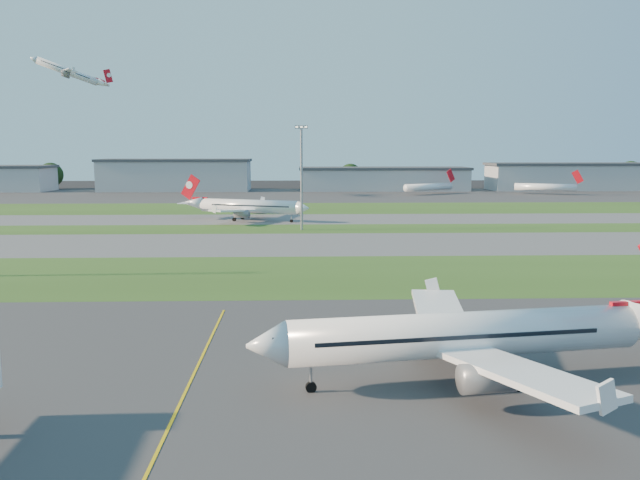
{
  "coord_description": "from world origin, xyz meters",
  "views": [
    {
      "loc": [
        14.7,
        -46.62,
        20.27
      ],
      "look_at": [
        17.53,
        43.26,
        7.0
      ],
      "focal_mm": 35.0,
      "sensor_mm": 36.0,
      "label": 1
    }
  ],
  "objects_px": {
    "mini_jet_far": "(546,187)",
    "light_mast_centre": "(301,171)",
    "mini_jet_near": "(429,187)",
    "airliner_taxiing": "(248,207)",
    "airliner_parked": "(468,336)"
  },
  "relations": [
    {
      "from": "mini_jet_far",
      "to": "light_mast_centre",
      "type": "bearing_deg",
      "value": -109.95
    },
    {
      "from": "mini_jet_far",
      "to": "light_mast_centre",
      "type": "relative_size",
      "value": 1.05
    },
    {
      "from": "mini_jet_far",
      "to": "mini_jet_near",
      "type": "bearing_deg",
      "value": -159.98
    },
    {
      "from": "mini_jet_far",
      "to": "light_mast_centre",
      "type": "xyz_separation_m",
      "value": [
        -108.16,
        -117.74,
        11.53
      ]
    },
    {
      "from": "airliner_parked",
      "to": "light_mast_centre",
      "type": "xyz_separation_m",
      "value": [
        -14.14,
        102.93,
        10.61
      ]
    },
    {
      "from": "airliner_parked",
      "to": "light_mast_centre",
      "type": "bearing_deg",
      "value": 89.75
    },
    {
      "from": "airliner_parked",
      "to": "airliner_taxiing",
      "type": "bearing_deg",
      "value": 95.22
    },
    {
      "from": "airliner_parked",
      "to": "mini_jet_far",
      "type": "height_order",
      "value": "airliner_parked"
    },
    {
      "from": "airliner_parked",
      "to": "light_mast_centre",
      "type": "relative_size",
      "value": 1.48
    },
    {
      "from": "airliner_parked",
      "to": "airliner_taxiing",
      "type": "distance_m",
      "value": 126.89
    },
    {
      "from": "airliner_taxiing",
      "to": "mini_jet_near",
      "type": "relative_size",
      "value": 1.36
    },
    {
      "from": "mini_jet_far",
      "to": "light_mast_centre",
      "type": "height_order",
      "value": "light_mast_centre"
    },
    {
      "from": "mini_jet_near",
      "to": "mini_jet_far",
      "type": "relative_size",
      "value": 0.95
    },
    {
      "from": "mini_jet_near",
      "to": "airliner_taxiing",
      "type": "bearing_deg",
      "value": -155.37
    },
    {
      "from": "airliner_parked",
      "to": "mini_jet_far",
      "type": "relative_size",
      "value": 1.41
    }
  ]
}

